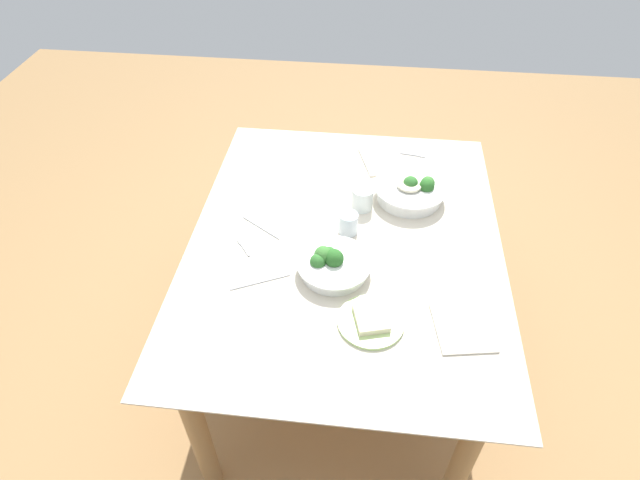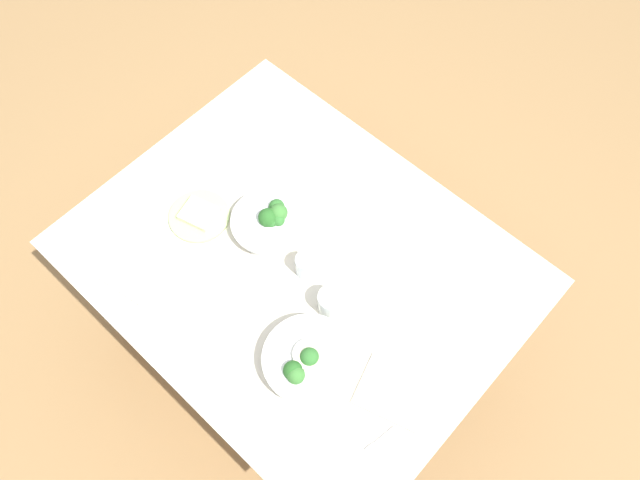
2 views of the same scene
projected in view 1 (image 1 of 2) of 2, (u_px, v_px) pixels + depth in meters
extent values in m
plane|color=#9E7547|center=(340.00, 358.00, 2.34)|extent=(6.00, 6.00, 0.00)
cube|color=beige|center=(345.00, 241.00, 1.83)|extent=(1.39, 1.09, 0.01)
cube|color=#9E7547|center=(345.00, 244.00, 1.85)|extent=(1.34, 1.06, 0.02)
cylinder|color=#9E7547|center=(264.00, 210.00, 2.55)|extent=(0.07, 0.07, 0.70)
cylinder|color=#9E7547|center=(199.00, 433.00, 1.71)|extent=(0.07, 0.07, 0.70)
cylinder|color=#9E7547|center=(441.00, 223.00, 2.48)|extent=(0.07, 0.07, 0.70)
cylinder|color=#9E7547|center=(462.00, 462.00, 1.65)|extent=(0.07, 0.07, 0.70)
cylinder|color=white|center=(409.00, 193.00, 1.98)|extent=(0.24, 0.24, 0.05)
cylinder|color=white|center=(410.00, 187.00, 1.96)|extent=(0.27, 0.27, 0.01)
sphere|color=#3D7A33|center=(428.00, 183.00, 1.96)|extent=(0.05, 0.05, 0.05)
sphere|color=#286023|center=(427.00, 186.00, 1.95)|extent=(0.06, 0.06, 0.06)
sphere|color=#33702D|center=(408.00, 185.00, 1.96)|extent=(0.05, 0.05, 0.05)
sphere|color=#33702D|center=(410.00, 183.00, 1.96)|extent=(0.06, 0.06, 0.06)
cylinder|color=beige|center=(409.00, 184.00, 1.95)|extent=(0.09, 0.09, 0.01)
cylinder|color=white|center=(334.00, 267.00, 1.71)|extent=(0.22, 0.22, 0.04)
cylinder|color=white|center=(334.00, 262.00, 1.69)|extent=(0.25, 0.25, 0.01)
sphere|color=#33702D|center=(318.00, 261.00, 1.68)|extent=(0.05, 0.05, 0.05)
sphere|color=#33702D|center=(329.00, 253.00, 1.71)|extent=(0.04, 0.04, 0.04)
sphere|color=#286023|center=(334.00, 258.00, 1.68)|extent=(0.06, 0.06, 0.06)
sphere|color=#3D7A33|center=(323.00, 255.00, 1.69)|extent=(0.06, 0.06, 0.06)
sphere|color=#33702D|center=(334.00, 257.00, 1.69)|extent=(0.04, 0.04, 0.04)
cylinder|color=#B7D684|center=(371.00, 322.00, 1.56)|extent=(0.20, 0.20, 0.01)
cube|color=beige|center=(371.00, 318.00, 1.55)|extent=(0.13, 0.12, 0.02)
cylinder|color=silver|center=(348.00, 223.00, 1.84)|extent=(0.07, 0.07, 0.08)
cylinder|color=silver|center=(362.00, 198.00, 1.93)|extent=(0.08, 0.08, 0.09)
cube|color=#B7B7BC|center=(245.00, 250.00, 1.79)|extent=(0.06, 0.05, 0.00)
cube|color=#B7B7BC|center=(240.00, 242.00, 1.82)|extent=(0.03, 0.03, 0.00)
cube|color=#B7B7BC|center=(409.00, 154.00, 2.22)|extent=(0.02, 0.08, 0.00)
cube|color=#B7B7BC|center=(422.00, 156.00, 2.20)|extent=(0.02, 0.03, 0.00)
cube|color=#B7B7BC|center=(260.00, 281.00, 1.69)|extent=(0.09, 0.18, 0.00)
cube|color=#B7B7BC|center=(261.00, 227.00, 1.88)|extent=(0.11, 0.16, 0.00)
cube|color=#B1A997|center=(463.00, 327.00, 1.55)|extent=(0.21, 0.19, 0.01)
cube|color=#B1A997|center=(383.00, 161.00, 2.18)|extent=(0.24, 0.21, 0.01)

